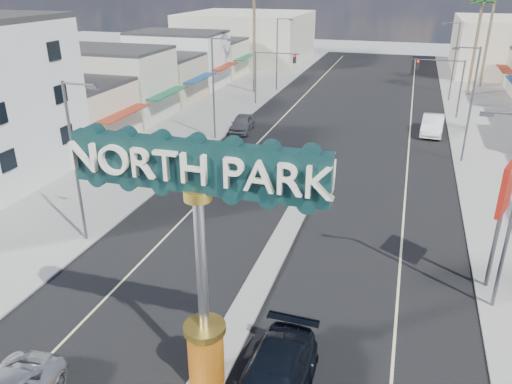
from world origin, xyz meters
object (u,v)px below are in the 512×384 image
Objects in this scene: traffic_signal_left at (271,68)px; palm_right_mid at (482,5)px; gateway_sign at (200,242)px; streetlight_l_near at (77,156)px; car_parked_left at (242,123)px; streetlight_r_mid at (469,100)px; car_parked_right at (433,125)px; streetlight_l_mid at (215,84)px; traffic_signal_right at (444,77)px; streetlight_r_far at (453,58)px; streetlight_l_far at (278,51)px; streetlight_r_near at (510,205)px; bank_pylon_sign at (505,195)px.

traffic_signal_left is 26.01m from palm_right_mid.
gateway_sign reaches higher than traffic_signal_left.
streetlight_l_near is 23.53m from car_parked_left.
traffic_signal_left is at bearing 144.50° from streetlight_r_mid.
gateway_sign reaches higher than car_parked_right.
streetlight_l_mid reaches higher than car_parked_left.
streetlight_r_far is (1.25, 8.01, 0.79)m from traffic_signal_right.
streetlight_l_far is 46.90m from streetlight_r_near.
traffic_signal_right is at bearing 35.50° from streetlight_l_mid.
traffic_signal_left is 1.29× the size of car_parked_left.
palm_right_mid is at bearing 105.95° from bank_pylon_sign.
streetlight_l_far is 20.87m from streetlight_r_far.
gateway_sign is 1.02× the size of streetlight_l_mid.
traffic_signal_right is 14.07m from streetlight_r_mid.
streetlight_r_near is at bearing -90.00° from streetlight_r_far.
car_parked_left is (-22.00, -22.90, -9.81)m from palm_right_mid.
gateway_sign is 1.53× the size of traffic_signal_right.
car_parked_left is at bearing -133.85° from palm_right_mid.
traffic_signal_right is (18.37, 0.00, 0.00)m from traffic_signal_left.
streetlight_r_near reaches higher than car_parked_left.
streetlight_r_far reaches higher than traffic_signal_right.
streetlight_l_mid is at bearing 90.00° from streetlight_l_near.
streetlight_l_mid is 20.87m from streetlight_r_mid.
traffic_signal_left is (-9.18, 42.02, -1.65)m from gateway_sign.
streetlight_l_mid is 30.32m from streetlight_r_far.
streetlight_l_far and streetlight_r_near have the same top height.
car_parked_left is at bearing 130.08° from streetlight_r_near.
car_parked_left is (0.18, -10.90, -3.48)m from traffic_signal_left.
bank_pylon_sign is at bearing -41.29° from streetlight_l_mid.
traffic_signal_right is at bearing 111.50° from bank_pylon_sign.
traffic_signal_right is at bearing 92.10° from streetlight_r_near.
traffic_signal_right is 0.67× the size of streetlight_r_near.
gateway_sign is 43.04m from traffic_signal_left.
streetlight_l_near is at bearing -120.40° from car_parked_right.
streetlight_l_mid is 1.00× the size of streetlight_r_far.
streetlight_r_far is at bearing 63.58° from streetlight_l_near.
car_parked_right is 26.28m from bank_pylon_sign.
streetlight_l_near is 1.00× the size of streetlight_l_far.
gateway_sign is 1.53× the size of traffic_signal_left.
streetlight_l_near is at bearing -92.10° from traffic_signal_left.
bank_pylon_sign reaches higher than traffic_signal_left.
streetlight_r_mid is 1.66× the size of car_parked_right.
traffic_signal_left is 34.03m from streetlight_l_near.
streetlight_r_near reaches higher than traffic_signal_right.
bank_pylon_sign is (0.06, -18.38, -0.22)m from streetlight_r_mid.
bank_pylon_sign is (10.49, 9.64, -1.09)m from gateway_sign.
car_parked_left is at bearing 106.13° from gateway_sign.
palm_right_mid is (2.57, 4.00, 5.54)m from streetlight_r_far.
palm_right_mid reaches higher than bank_pylon_sign.
streetlight_r_mid is (0.00, 20.00, 0.00)m from streetlight_r_near.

